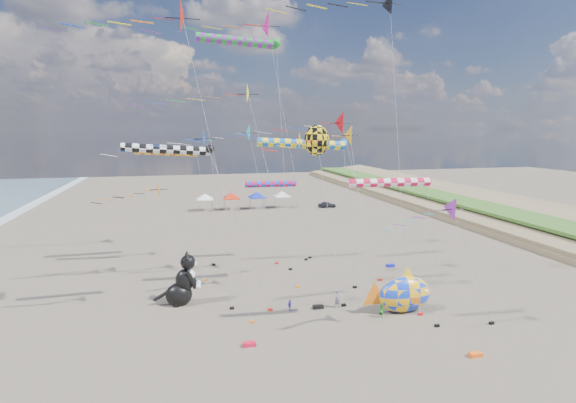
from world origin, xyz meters
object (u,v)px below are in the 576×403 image
(parked_car, at_px, (327,205))
(person_adult, at_px, (337,299))
(child_green, at_px, (382,311))
(child_blue, at_px, (290,305))
(cat_inflatable, at_px, (181,278))
(fish_inflatable, at_px, (404,294))

(parked_car, bearing_deg, person_adult, 165.99)
(child_green, relative_size, child_blue, 1.17)
(cat_inflatable, relative_size, fish_inflatable, 0.76)
(cat_inflatable, bearing_deg, child_green, -21.15)
(person_adult, height_order, child_green, person_adult)
(cat_inflatable, height_order, fish_inflatable, cat_inflatable)
(child_green, xyz_separation_m, child_blue, (-6.99, 3.25, -0.09))
(cat_inflatable, xyz_separation_m, child_green, (15.90, -7.00, -1.81))
(fish_inflatable, relative_size, child_green, 5.42)
(person_adult, xyz_separation_m, parked_car, (15.52, 48.25, -0.20))
(fish_inflatable, relative_size, parked_car, 1.79)
(child_blue, relative_size, parked_car, 0.28)
(cat_inflatable, relative_size, child_blue, 4.85)
(cat_inflatable, distance_m, child_green, 17.47)
(cat_inflatable, relative_size, person_adult, 3.01)
(person_adult, bearing_deg, child_green, -64.50)
(person_adult, bearing_deg, cat_inflatable, 143.37)
(child_blue, bearing_deg, person_adult, -40.29)
(person_adult, distance_m, child_green, 4.03)
(cat_inflatable, relative_size, parked_car, 1.36)
(person_adult, xyz_separation_m, child_blue, (-4.17, 0.38, -0.30))
(person_adult, relative_size, child_green, 1.37)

